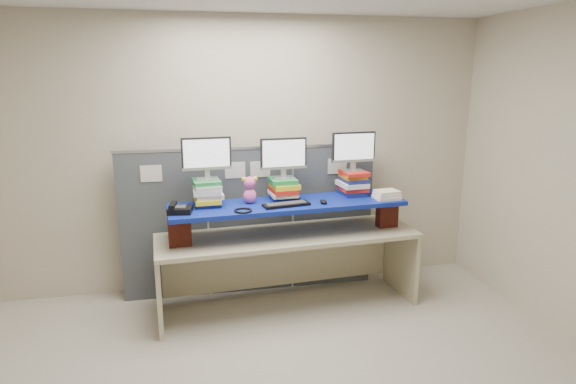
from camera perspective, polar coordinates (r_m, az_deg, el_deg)
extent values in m
cube|color=beige|center=(3.08, -0.39, -1.72)|extent=(5.00, 4.00, 2.80)
cube|color=#3D4248|center=(4.92, -14.50, -4.04)|extent=(0.85, 0.05, 1.50)
cube|color=#3D4248|center=(4.95, -4.42, -3.53)|extent=(0.85, 0.05, 1.50)
cube|color=#3D4248|center=(5.12, 5.25, -2.94)|extent=(0.85, 0.05, 1.50)
cube|color=silver|center=(4.77, -4.59, 5.26)|extent=(2.60, 0.06, 0.03)
cube|color=silver|center=(4.76, -15.91, 2.12)|extent=(0.20, 0.00, 0.16)
cube|color=silver|center=(4.77, -6.29, 2.59)|extent=(0.20, 0.00, 0.16)
cube|color=silver|center=(4.80, -3.31, 2.71)|extent=(0.20, 0.00, 0.16)
cube|color=silver|center=(4.97, 5.86, 3.07)|extent=(0.20, 0.00, 0.16)
cube|color=#BAB08E|center=(4.58, 0.00, -5.21)|extent=(2.51, 0.89, 0.04)
cube|color=#BAB08E|center=(4.57, -15.07, -10.84)|extent=(0.09, 0.67, 0.71)
cube|color=#BAB08E|center=(5.15, 13.21, -7.82)|extent=(0.09, 0.67, 0.71)
cube|color=maroon|center=(4.33, -12.71, -4.54)|extent=(0.20, 0.12, 0.27)
cube|color=maroon|center=(4.84, 11.65, -2.51)|extent=(0.20, 0.12, 0.27)
cube|color=navy|center=(4.49, 0.00, -1.49)|extent=(2.23, 0.70, 0.04)
cube|color=navy|center=(4.46, -9.54, -1.28)|extent=(0.25, 0.31, 0.03)
cube|color=yellow|center=(4.44, -9.53, -0.90)|extent=(0.24, 0.30, 0.04)
cube|color=silver|center=(4.44, -9.30, -0.36)|extent=(0.25, 0.27, 0.04)
cube|color=silver|center=(4.42, -9.58, 0.17)|extent=(0.25, 0.28, 0.05)
cube|color=silver|center=(4.41, -9.49, 0.74)|extent=(0.24, 0.30, 0.04)
cube|color=#238441|center=(4.41, -9.65, 1.22)|extent=(0.26, 0.29, 0.04)
cube|color=navy|center=(4.60, -0.42, -0.59)|extent=(0.26, 0.28, 0.04)
cube|color=silver|center=(4.58, -0.61, -0.18)|extent=(0.26, 0.30, 0.03)
cube|color=red|center=(4.56, -0.56, 0.24)|extent=(0.25, 0.30, 0.04)
cube|color=yellow|center=(4.56, -0.42, 0.80)|extent=(0.26, 0.30, 0.04)
cube|color=#238441|center=(4.56, -0.65, 1.36)|extent=(0.25, 0.28, 0.05)
cube|color=navy|center=(4.82, 7.55, 0.00)|extent=(0.24, 0.30, 0.05)
cube|color=red|center=(4.80, 7.68, 0.47)|extent=(0.25, 0.28, 0.04)
cube|color=silver|center=(4.78, 7.60, 0.95)|extent=(0.27, 0.31, 0.05)
cube|color=navy|center=(4.78, 7.80, 1.44)|extent=(0.24, 0.29, 0.04)
cube|color=#C97512|center=(4.78, 7.68, 1.88)|extent=(0.22, 0.26, 0.03)
cube|color=red|center=(4.76, 7.84, 2.25)|extent=(0.26, 0.29, 0.04)
cube|color=#AFB0B5|center=(4.41, -9.53, 1.54)|extent=(0.20, 0.14, 0.01)
cube|color=#AFB0B5|center=(4.40, -9.55, 2.14)|extent=(0.05, 0.04, 0.08)
cube|color=black|center=(4.36, -9.65, 4.52)|extent=(0.44, 0.06, 0.29)
cube|color=silver|center=(4.34, -9.64, 4.48)|extent=(0.41, 0.03, 0.26)
cube|color=#AFB0B5|center=(4.54, -0.53, 1.70)|extent=(0.20, 0.14, 0.01)
cube|color=#AFB0B5|center=(4.53, -0.54, 2.27)|extent=(0.05, 0.04, 0.08)
cube|color=black|center=(4.50, -0.54, 4.59)|extent=(0.44, 0.06, 0.29)
cube|color=silver|center=(4.48, -0.49, 4.55)|extent=(0.41, 0.03, 0.26)
cube|color=#AFB0B5|center=(4.76, 7.69, 2.56)|extent=(0.20, 0.14, 0.01)
cube|color=#AFB0B5|center=(4.76, 7.71, 3.10)|extent=(0.05, 0.04, 0.08)
cube|color=black|center=(4.73, 7.78, 5.32)|extent=(0.44, 0.06, 0.29)
cube|color=silver|center=(4.71, 7.86, 5.28)|extent=(0.41, 0.03, 0.26)
cube|color=black|center=(4.36, -0.20, -1.50)|extent=(0.45, 0.22, 0.02)
cube|color=#313134|center=(4.36, -0.20, -1.32)|extent=(0.38, 0.16, 0.00)
ellipsoid|color=black|center=(4.45, 4.22, -1.14)|extent=(0.07, 0.12, 0.03)
cube|color=black|center=(4.25, -12.66, -2.08)|extent=(0.22, 0.21, 0.05)
cube|color=#313134|center=(4.24, -12.68, -1.71)|extent=(0.11, 0.11, 0.01)
cube|color=black|center=(4.25, -13.49, -1.54)|extent=(0.07, 0.18, 0.03)
torus|color=black|center=(4.21, -5.35, -2.19)|extent=(0.19, 0.19, 0.02)
ellipsoid|color=pink|center=(4.45, -4.55, -0.46)|extent=(0.12, 0.11, 0.14)
sphere|color=pink|center=(4.42, -4.58, 1.12)|extent=(0.11, 0.11, 0.11)
sphere|color=yellow|center=(4.41, -5.23, 1.51)|extent=(0.05, 0.05, 0.05)
sphere|color=yellow|center=(4.42, -3.94, 1.57)|extent=(0.05, 0.05, 0.05)
cube|color=white|center=(4.70, 11.61, -0.63)|extent=(0.25, 0.20, 0.03)
cube|color=white|center=(4.69, 11.63, -0.31)|extent=(0.24, 0.19, 0.03)
cube|color=white|center=(4.69, 11.64, 0.02)|extent=(0.23, 0.18, 0.03)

